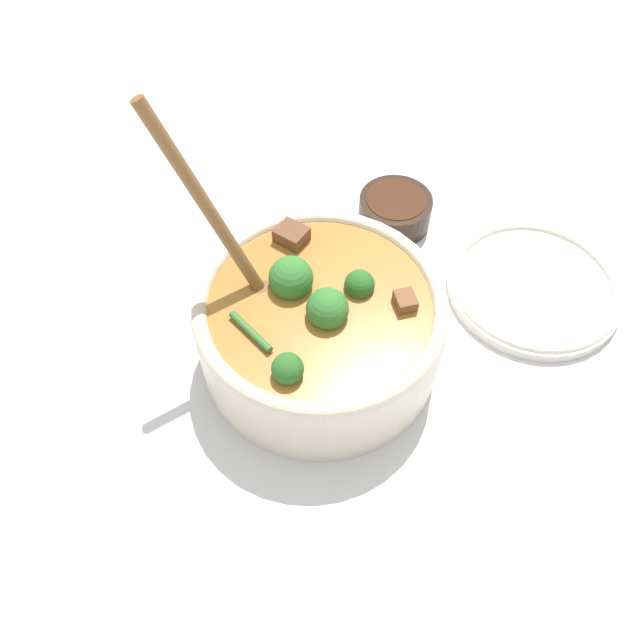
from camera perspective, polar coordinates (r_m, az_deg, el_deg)
The scene contains 4 objects.
ground_plane at distance 0.66m, azimuth 0.00°, elevation -3.13°, with size 4.00×4.00×0.00m, color silver.
stew_bowl at distance 0.61m, azimuth -0.05°, elevation -0.30°, with size 0.24×0.24×0.28m.
condiment_bowl at distance 0.77m, azimuth 6.87°, elevation 10.00°, with size 0.09×0.09×0.04m.
empty_plate at distance 0.74m, azimuth 18.97°, elevation 2.96°, with size 0.19×0.19×0.02m.
Camera 1 is at (-0.15, -0.32, 0.55)m, focal length 35.00 mm.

